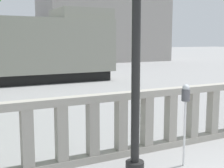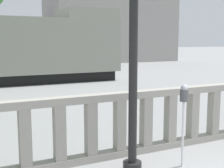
% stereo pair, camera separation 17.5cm
% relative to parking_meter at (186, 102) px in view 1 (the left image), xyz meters
% --- Properties ---
extents(balustrade, '(14.29, 0.24, 1.29)m').
position_rel_parking_meter_xyz_m(balustrade, '(0.42, 0.95, -0.55)').
color(balustrade, '#9E998E').
rests_on(balustrade, ground).
extents(parking_meter, '(0.15, 0.15, 1.52)m').
position_rel_parking_meter_xyz_m(parking_meter, '(0.00, 0.00, 0.00)').
color(parking_meter, silver).
rests_on(parking_meter, ground).
extents(train_far, '(29.29, 3.12, 3.92)m').
position_rel_parking_meter_xyz_m(train_far, '(0.97, 26.22, 0.55)').
color(train_far, black).
rests_on(train_far, ground).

